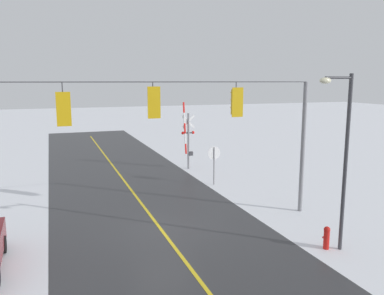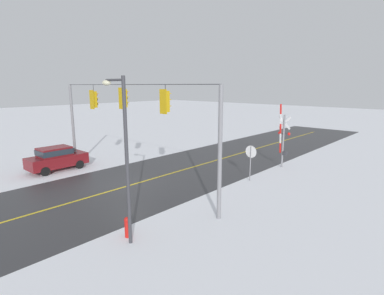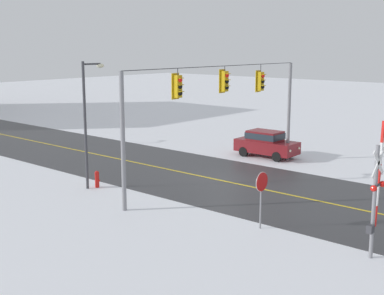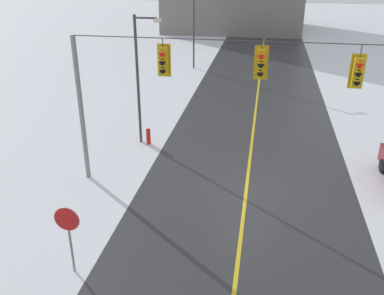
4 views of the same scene
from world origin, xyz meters
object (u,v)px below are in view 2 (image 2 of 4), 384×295
(stop_sign, at_px, (251,155))
(railroad_crossing, at_px, (283,137))
(streetlamp_near, at_px, (123,146))
(fire_hydrant, at_px, (127,226))
(parked_car_maroon, at_px, (56,158))

(stop_sign, relative_size, railroad_crossing, 0.49)
(railroad_crossing, xyz_separation_m, streetlamp_near, (-0.64, 14.71, 1.62))
(fire_hydrant, bearing_deg, stop_sign, -88.11)
(streetlamp_near, relative_size, fire_hydrant, 7.39)
(railroad_crossing, height_order, fire_hydrant, railroad_crossing)
(stop_sign, distance_m, streetlamp_near, 10.39)
(railroad_crossing, distance_m, parked_car_maroon, 16.92)
(stop_sign, relative_size, parked_car_maroon, 0.56)
(stop_sign, xyz_separation_m, railroad_crossing, (0.05, -4.58, 0.58))
(stop_sign, bearing_deg, railroad_crossing, -89.39)
(parked_car_maroon, height_order, streetlamp_near, streetlamp_near)
(parked_car_maroon, bearing_deg, fire_hydrant, 168.63)
(railroad_crossing, bearing_deg, streetlamp_near, 92.48)
(railroad_crossing, bearing_deg, stop_sign, 90.61)
(stop_sign, distance_m, parked_car_maroon, 14.02)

